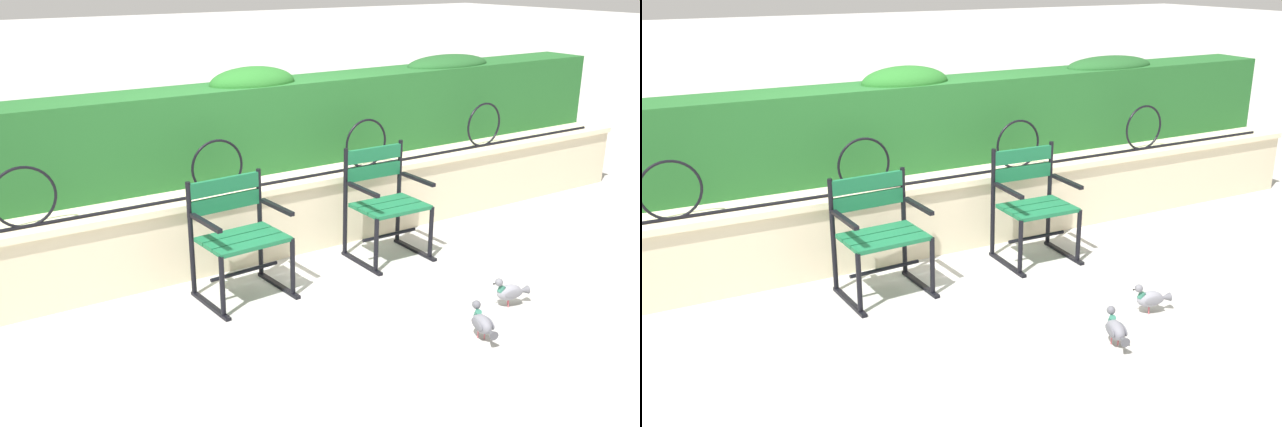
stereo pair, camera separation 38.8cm
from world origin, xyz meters
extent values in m
plane|color=#B7B5AF|center=(0.00, 0.00, 0.00)|extent=(60.00, 60.00, 0.00)
cube|color=beige|center=(0.00, 0.79, 0.28)|extent=(8.02, 0.35, 0.56)
cube|color=beige|center=(0.00, 0.79, 0.58)|extent=(8.02, 0.41, 0.05)
cylinder|color=black|center=(0.00, 0.71, 0.62)|extent=(7.47, 0.02, 0.02)
torus|color=black|center=(-1.86, 0.71, 0.82)|extent=(0.42, 0.02, 0.42)
torus|color=black|center=(-0.49, 0.71, 0.82)|extent=(0.42, 0.02, 0.42)
torus|color=black|center=(0.89, 0.71, 0.82)|extent=(0.42, 0.02, 0.42)
torus|color=black|center=(2.26, 0.71, 0.82)|extent=(0.42, 0.02, 0.42)
cube|color=#236028|center=(0.00, 1.21, 0.96)|extent=(7.86, 0.50, 0.72)
ellipsoid|color=#256524|center=(0.09, 1.21, 1.32)|extent=(0.75, 0.45, 0.27)
ellipsoid|color=#215625|center=(2.22, 1.21, 1.32)|extent=(0.94, 0.45, 0.20)
cube|color=#19663D|center=(-0.56, 0.01, 0.44)|extent=(0.57, 0.16, 0.03)
cube|color=#19663D|center=(-0.57, 0.15, 0.44)|extent=(0.57, 0.16, 0.03)
cube|color=#19663D|center=(-0.58, 0.29, 0.44)|extent=(0.57, 0.16, 0.03)
cube|color=#19663D|center=(-0.58, 0.39, 0.77)|extent=(0.56, 0.06, 0.11)
cube|color=#19663D|center=(-0.58, 0.39, 0.64)|extent=(0.56, 0.06, 0.11)
cylinder|color=black|center=(-0.30, 0.41, 0.42)|extent=(0.04, 0.04, 0.85)
cylinder|color=black|center=(-0.28, -0.02, 0.22)|extent=(0.04, 0.04, 0.44)
cube|color=black|center=(-0.29, 0.17, 0.01)|extent=(0.07, 0.52, 0.02)
cube|color=black|center=(-0.29, 0.17, 0.62)|extent=(0.06, 0.40, 0.03)
cylinder|color=black|center=(-0.86, 0.37, 0.42)|extent=(0.04, 0.04, 0.85)
cylinder|color=black|center=(-0.84, -0.06, 0.22)|extent=(0.04, 0.04, 0.44)
cube|color=black|center=(-0.85, 0.13, 0.01)|extent=(0.07, 0.52, 0.02)
cube|color=black|center=(-0.85, 0.13, 0.62)|extent=(0.06, 0.40, 0.03)
cylinder|color=black|center=(-0.57, 0.15, 0.20)|extent=(0.53, 0.06, 0.03)
cube|color=#19663D|center=(0.73, 0.03, 0.44)|extent=(0.54, 0.14, 0.03)
cube|color=#19663D|center=(0.73, 0.17, 0.44)|extent=(0.54, 0.14, 0.03)
cube|color=#19663D|center=(0.74, 0.30, 0.44)|extent=(0.54, 0.14, 0.03)
cube|color=#19663D|center=(0.74, 0.41, 0.81)|extent=(0.54, 0.04, 0.11)
cube|color=#19663D|center=(0.74, 0.41, 0.67)|extent=(0.54, 0.04, 0.11)
cylinder|color=black|center=(1.01, 0.40, 0.45)|extent=(0.04, 0.04, 0.89)
cylinder|color=black|center=(1.00, -0.03, 0.22)|extent=(0.04, 0.04, 0.44)
cube|color=black|center=(1.00, 0.16, 0.01)|extent=(0.05, 0.52, 0.02)
cube|color=black|center=(1.00, 0.16, 0.62)|extent=(0.04, 0.40, 0.03)
cylinder|color=black|center=(0.47, 0.41, 0.45)|extent=(0.04, 0.04, 0.89)
cylinder|color=black|center=(0.46, -0.02, 0.22)|extent=(0.04, 0.04, 0.44)
cube|color=black|center=(0.47, 0.17, 0.01)|extent=(0.05, 0.52, 0.02)
cube|color=black|center=(0.47, 0.17, 0.62)|extent=(0.04, 0.40, 0.03)
cylinder|color=black|center=(0.73, 0.17, 0.20)|extent=(0.51, 0.04, 0.03)
ellipsoid|color=slate|center=(0.41, -1.20, 0.11)|extent=(0.15, 0.21, 0.11)
cylinder|color=#2D6B56|center=(0.43, -1.14, 0.14)|extent=(0.06, 0.07, 0.06)
sphere|color=#55555D|center=(0.43, -1.11, 0.20)|extent=(0.06, 0.06, 0.06)
cone|color=black|center=(0.44, -1.08, 0.19)|extent=(0.02, 0.03, 0.01)
cone|color=#4A4A52|center=(0.37, -1.31, 0.10)|extent=(0.08, 0.09, 0.06)
ellipsoid|color=#5B5B63|center=(0.36, -1.20, 0.11)|extent=(0.06, 0.14, 0.07)
ellipsoid|color=#5B5B63|center=(0.45, -1.22, 0.11)|extent=(0.06, 0.14, 0.07)
cylinder|color=#C6515B|center=(0.39, -1.18, 0.03)|extent=(0.01, 0.01, 0.05)
cylinder|color=#C6515B|center=(0.42, -1.21, 0.03)|extent=(0.01, 0.01, 0.05)
ellipsoid|color=gray|center=(0.89, -0.97, 0.11)|extent=(0.21, 0.14, 0.11)
cylinder|color=#2D6B56|center=(0.83, -0.95, 0.14)|extent=(0.07, 0.06, 0.06)
sphere|color=slate|center=(0.81, -0.95, 0.20)|extent=(0.06, 0.06, 0.06)
cone|color=black|center=(0.77, -0.94, 0.19)|extent=(0.02, 0.02, 0.01)
cone|color=#595960|center=(1.01, -0.99, 0.10)|extent=(0.09, 0.08, 0.06)
ellipsoid|color=slate|center=(0.90, -1.01, 0.11)|extent=(0.14, 0.05, 0.07)
ellipsoid|color=slate|center=(0.91, -0.93, 0.11)|extent=(0.14, 0.05, 0.07)
cylinder|color=#C6515B|center=(0.88, -0.98, 0.03)|extent=(0.01, 0.01, 0.05)
cylinder|color=#C6515B|center=(0.91, -0.95, 0.03)|extent=(0.01, 0.01, 0.05)
camera|label=1|loc=(-2.63, -4.04, 2.24)|focal=40.28mm
camera|label=2|loc=(-2.30, -4.23, 2.24)|focal=40.28mm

